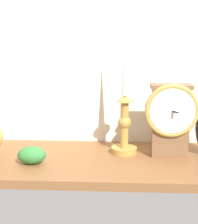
{
  "coord_description": "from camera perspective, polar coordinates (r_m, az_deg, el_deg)",
  "views": [
    {
      "loc": [
        6.54,
        -99.54,
        34.99
      ],
      "look_at": [
        1.22,
        0.0,
        14.0
      ],
      "focal_mm": 56.59,
      "sensor_mm": 36.0,
      "label": 1
    }
  ],
  "objects": [
    {
      "name": "mantel_clock",
      "position": [
        1.06,
        11.46,
        -0.94
      ],
      "size": [
        15.7,
        9.18,
        22.33
      ],
      "color": "brown",
      "rests_on": "ground_plane"
    },
    {
      "name": "candlestick_tall_left",
      "position": [
        1.08,
        4.14,
        -0.8
      ],
      "size": [
        8.03,
        8.03,
        38.39
      ],
      "color": "#B38A3E",
      "rests_on": "ground_plane"
    },
    {
      "name": "ivy_sprig",
      "position": [
        1.02,
        -10.82,
        -6.86
      ],
      "size": [
        8.11,
        5.68,
        5.04
      ],
      "color": "#337C3A",
      "rests_on": "ground_plane"
    },
    {
      "name": "ground_plane",
      "position": [
        1.06,
        -0.67,
        -8.05
      ],
      "size": [
        100.0,
        36.0,
        2.4
      ],
      "primitive_type": "cube",
      "color": "brown"
    },
    {
      "name": "back_wall",
      "position": [
        1.18,
        -0.12,
        10.68
      ],
      "size": [
        120.0,
        2.0,
        65.0
      ],
      "primitive_type": "cube",
      "color": "white",
      "rests_on": "ground_plane"
    }
  ]
}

